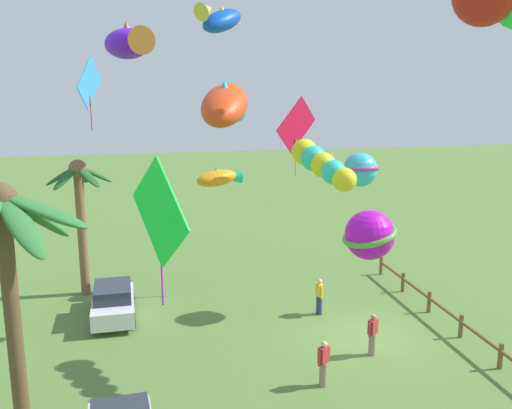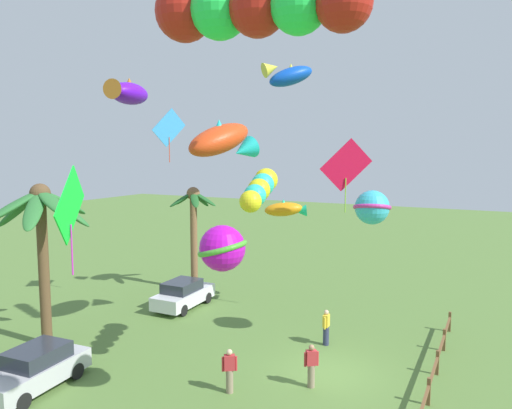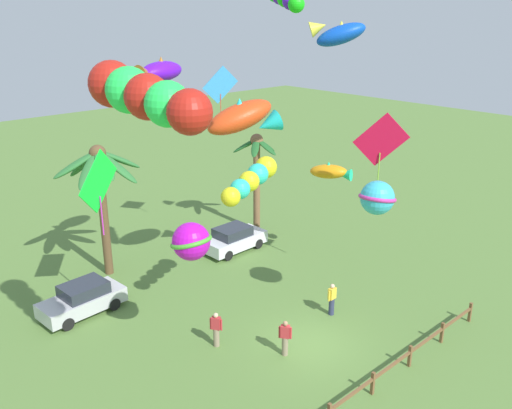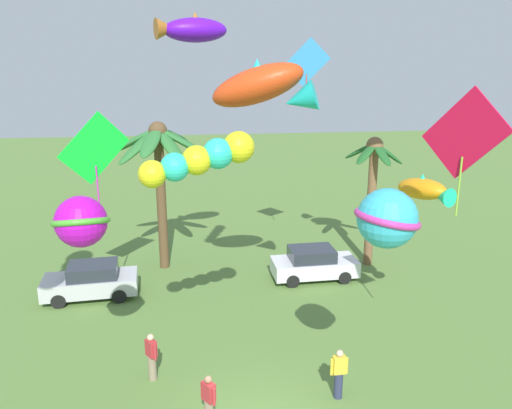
{
  "view_description": "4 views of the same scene",
  "coord_description": "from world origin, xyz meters",
  "views": [
    {
      "loc": [
        -18.9,
        8.23,
        9.82
      ],
      "look_at": [
        1.41,
        4.01,
        5.23
      ],
      "focal_mm": 39.31,
      "sensor_mm": 36.0,
      "label": 1
    },
    {
      "loc": [
        -16.91,
        -5.47,
        8.46
      ],
      "look_at": [
        0.52,
        3.39,
        6.33
      ],
      "focal_mm": 33.6,
      "sensor_mm": 36.0,
      "label": 2
    },
    {
      "loc": [
        -15.35,
        -13.21,
        13.57
      ],
      "look_at": [
        -0.37,
        2.99,
        5.7
      ],
      "focal_mm": 38.51,
      "sensor_mm": 36.0,
      "label": 3
    },
    {
      "loc": [
        -1.6,
        -11.73,
        9.71
      ],
      "look_at": [
        0.55,
        4.16,
        5.23
      ],
      "focal_mm": 35.63,
      "sensor_mm": 36.0,
      "label": 4
    }
  ],
  "objects": [
    {
      "name": "spectator_1",
      "position": [
        2.61,
        0.99,
        0.81
      ],
      "size": [
        0.55,
        0.26,
        1.59
      ],
      "color": "#2D3351",
      "rests_on": "ground"
    },
    {
      "name": "kite_ball_10",
      "position": [
        3.01,
        -0.8,
        6.17
      ],
      "size": [
        1.92,
        1.92,
        1.44
      ],
      "color": "#36B8D7"
    },
    {
      "name": "ground_plane",
      "position": [
        0.0,
        0.0,
        0.0
      ],
      "size": [
        120.0,
        120.0,
        0.0
      ],
      "primitive_type": "plane",
      "color": "#567A38"
    },
    {
      "name": "kite_fish_0",
      "position": [
        0.93,
        5.2,
        8.96
      ],
      "size": [
        3.98,
        2.58,
        2.11
      ],
      "color": "#E34016"
    },
    {
      "name": "kite_fish_5",
      "position": [
        -1.32,
        8.42,
        10.92
      ],
      "size": [
        2.92,
        1.87,
        1.12
      ],
      "color": "#5D0FDC"
    },
    {
      "name": "parked_car_0",
      "position": [
        -5.9,
        9.0,
        0.75
      ],
      "size": [
        4.01,
        1.97,
        1.51
      ],
      "color": "#BCBCC1",
      "rests_on": "ground"
    },
    {
      "name": "kite_diamond_4",
      "position": [
        3.5,
        10.0,
        9.71
      ],
      "size": [
        1.88,
        0.78,
        2.81
      ],
      "color": "#3796E1"
    },
    {
      "name": "palm_tree_1",
      "position": [
        -2.96,
        11.95,
        5.57
      ],
      "size": [
        4.64,
        4.56,
        7.14
      ],
      "color": "brown",
      "rests_on": "ground"
    },
    {
      "name": "kite_diamond_8",
      "position": [
        5.89,
        1.2,
        7.8
      ],
      "size": [
        1.41,
        2.24,
        3.63
      ],
      "color": "#EC113E"
    },
    {
      "name": "kite_diamond_3",
      "position": [
        -5.09,
        7.82,
        6.57
      ],
      "size": [
        2.48,
        1.31,
        3.86
      ],
      "color": "#13EF34"
    },
    {
      "name": "kite_fish_2",
      "position": [
        6.62,
        4.68,
        5.41
      ],
      "size": [
        1.73,
        2.47,
        1.0
      ],
      "color": "orange"
    },
    {
      "name": "palm_tree_0",
      "position": [
        7.09,
        11.01,
        4.53
      ],
      "size": [
        2.75,
        3.06,
        6.38
      ],
      "color": "brown",
      "rests_on": "ground"
    },
    {
      "name": "kite_tube_1",
      "position": [
        -1.22,
        2.35,
        7.13
      ],
      "size": [
        3.27,
        1.43,
        1.44
      ],
      "color": "yellow"
    },
    {
      "name": "kite_tube_7",
      "position": [
        -7.73,
        -0.6,
        11.46
      ],
      "size": [
        1.32,
        4.91,
        1.52
      ],
      "color": "red"
    },
    {
      "name": "spectator_2",
      "position": [
        -1.29,
        0.23,
        0.81
      ],
      "size": [
        0.41,
        0.45,
        1.59
      ],
      "color": "gray",
      "rests_on": "ground"
    },
    {
      "name": "kite_fish_11",
      "position": [
        6.5,
        4.56,
        12.46
      ],
      "size": [
        2.77,
        2.75,
        1.63
      ],
      "color": "blue"
    },
    {
      "name": "kite_ball_9",
      "position": [
        -4.56,
        1.96,
        5.55
      ],
      "size": [
        1.75,
        1.74,
        1.42
      ],
      "color": "#C010C3"
    },
    {
      "name": "rail_fence",
      "position": [
        0.58,
        -3.72,
        0.59
      ],
      "size": [
        12.57,
        0.12,
        0.95
      ],
      "color": "brown",
      "rests_on": "ground"
    },
    {
      "name": "parked_car_1",
      "position": [
        3.99,
        9.62,
        0.75
      ],
      "size": [
        3.94,
        1.82,
        1.51
      ],
      "color": "silver",
      "rests_on": "ground"
    },
    {
      "name": "spectator_0",
      "position": [
        -2.97,
        2.66,
        0.81
      ],
      "size": [
        0.4,
        0.47,
        1.59
      ],
      "color": "gray",
      "rests_on": "ground"
    }
  ]
}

